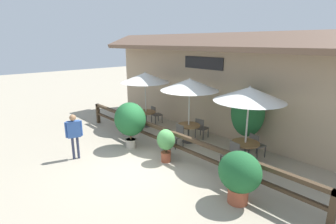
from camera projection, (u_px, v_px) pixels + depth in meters
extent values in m
plane|color=#9E937F|center=(144.00, 164.00, 8.57)|extent=(60.00, 60.00, 0.00)
cube|color=tan|center=(225.00, 94.00, 10.81)|extent=(14.00, 0.40, 3.60)
cube|color=brown|center=(219.00, 42.00, 9.91)|extent=(14.28, 1.48, 0.70)
cube|color=black|center=(203.00, 63.00, 11.08)|extent=(2.08, 0.04, 0.51)
cube|color=#3D2D1E|center=(168.00, 131.00, 9.02)|extent=(10.40, 0.14, 0.11)
cube|color=#3D2D1E|center=(168.00, 143.00, 9.12)|extent=(10.40, 0.10, 0.09)
cube|color=#3D2D1E|center=(98.00, 113.00, 12.81)|extent=(0.14, 0.14, 0.95)
cube|color=#3D2D1E|center=(168.00, 143.00, 9.12)|extent=(0.14, 0.14, 0.95)
cube|color=#3D2D1E|center=(333.00, 211.00, 5.44)|extent=(0.14, 0.14, 0.95)
cylinder|color=#B7B2A8|center=(146.00, 104.00, 12.15)|extent=(0.06, 0.06, 2.16)
cone|color=silver|center=(145.00, 77.00, 11.83)|extent=(2.23, 2.23, 0.44)
sphere|color=#B2ADA3|center=(145.00, 73.00, 11.77)|extent=(0.07, 0.07, 0.07)
cylinder|color=brown|center=(146.00, 112.00, 12.25)|extent=(0.90, 0.90, 0.05)
cylinder|color=#333333|center=(146.00, 119.00, 12.34)|extent=(0.07, 0.07, 0.66)
cylinder|color=#333333|center=(146.00, 126.00, 12.43)|extent=(0.50, 0.50, 0.03)
cube|color=#514C47|center=(133.00, 120.00, 11.89)|extent=(0.47, 0.47, 0.05)
cube|color=#514C47|center=(137.00, 115.00, 11.93)|extent=(0.40, 0.09, 0.40)
cylinder|color=#2D2D2D|center=(128.00, 125.00, 11.99)|extent=(0.04, 0.04, 0.39)
cylinder|color=#2D2D2D|center=(131.00, 127.00, 11.69)|extent=(0.04, 0.04, 0.39)
cylinder|color=#2D2D2D|center=(135.00, 123.00, 12.20)|extent=(0.04, 0.04, 0.39)
cylinder|color=#2D2D2D|center=(139.00, 125.00, 11.90)|extent=(0.04, 0.04, 0.39)
cube|color=#514C47|center=(157.00, 115.00, 12.83)|extent=(0.49, 0.49, 0.05)
cube|color=#514C47|center=(153.00, 111.00, 12.67)|extent=(0.40, 0.11, 0.40)
cylinder|color=#2D2D2D|center=(162.00, 119.00, 12.83)|extent=(0.04, 0.04, 0.39)
cylinder|color=#2D2D2D|center=(158.00, 117.00, 13.14)|extent=(0.04, 0.04, 0.39)
cylinder|color=#2D2D2D|center=(155.00, 120.00, 12.63)|extent=(0.04, 0.04, 0.39)
cylinder|color=#2D2D2D|center=(152.00, 118.00, 12.95)|extent=(0.04, 0.04, 0.39)
cylinder|color=#B7B2A8|center=(189.00, 116.00, 10.22)|extent=(0.06, 0.06, 2.16)
cone|color=silver|center=(190.00, 84.00, 9.90)|extent=(2.23, 2.23, 0.44)
sphere|color=#B2ADA3|center=(190.00, 79.00, 9.84)|extent=(0.07, 0.07, 0.07)
cylinder|color=brown|center=(189.00, 125.00, 10.32)|extent=(0.90, 0.90, 0.05)
cylinder|color=#333333|center=(189.00, 134.00, 10.41)|extent=(0.07, 0.07, 0.66)
cylinder|color=#333333|center=(188.00, 141.00, 10.49)|extent=(0.50, 0.50, 0.03)
cube|color=#514C47|center=(176.00, 136.00, 9.88)|extent=(0.44, 0.44, 0.05)
cube|color=#514C47|center=(180.00, 130.00, 9.93)|extent=(0.40, 0.06, 0.40)
cylinder|color=#2D2D2D|center=(169.00, 142.00, 9.96)|extent=(0.04, 0.04, 0.39)
cylinder|color=#2D2D2D|center=(175.00, 145.00, 9.68)|extent=(0.04, 0.04, 0.39)
cylinder|color=#2D2D2D|center=(177.00, 139.00, 10.19)|extent=(0.04, 0.04, 0.39)
cylinder|color=#2D2D2D|center=(183.00, 142.00, 9.90)|extent=(0.04, 0.04, 0.39)
cube|color=#514C47|center=(202.00, 128.00, 10.82)|extent=(0.47, 0.47, 0.05)
cube|color=#514C47|center=(200.00, 124.00, 10.62)|extent=(0.40, 0.09, 0.40)
cylinder|color=#2D2D2D|center=(208.00, 133.00, 10.90)|extent=(0.04, 0.04, 0.39)
cylinder|color=#2D2D2D|center=(201.00, 131.00, 11.14)|extent=(0.04, 0.04, 0.39)
cylinder|color=#2D2D2D|center=(203.00, 135.00, 10.62)|extent=(0.04, 0.04, 0.39)
cylinder|color=#2D2D2D|center=(195.00, 133.00, 10.86)|extent=(0.04, 0.04, 0.39)
cylinder|color=#B7B2A8|center=(246.00, 132.00, 8.42)|extent=(0.06, 0.06, 2.16)
cone|color=silver|center=(249.00, 94.00, 8.09)|extent=(2.23, 2.23, 0.44)
sphere|color=#B2ADA3|center=(250.00, 87.00, 8.04)|extent=(0.07, 0.07, 0.07)
cylinder|color=brown|center=(245.00, 143.00, 8.52)|extent=(0.90, 0.90, 0.05)
cylinder|color=#333333|center=(245.00, 153.00, 8.61)|extent=(0.07, 0.07, 0.66)
cylinder|color=#333333|center=(244.00, 162.00, 8.69)|extent=(0.50, 0.50, 0.03)
cube|color=#514C47|center=(230.00, 156.00, 8.17)|extent=(0.49, 0.49, 0.05)
cube|color=#514C47|center=(235.00, 148.00, 8.21)|extent=(0.40, 0.11, 0.40)
cylinder|color=#2D2D2D|center=(221.00, 162.00, 8.29)|extent=(0.04, 0.04, 0.39)
cylinder|color=#2D2D2D|center=(229.00, 167.00, 7.98)|extent=(0.04, 0.04, 0.39)
cylinder|color=#2D2D2D|center=(230.00, 159.00, 8.48)|extent=(0.04, 0.04, 0.39)
cylinder|color=#2D2D2D|center=(238.00, 164.00, 8.16)|extent=(0.04, 0.04, 0.39)
cube|color=#514C47|center=(257.00, 145.00, 9.03)|extent=(0.50, 0.50, 0.05)
cube|color=#514C47|center=(254.00, 140.00, 8.89)|extent=(0.40, 0.12, 0.40)
cylinder|color=#2D2D2D|center=(265.00, 152.00, 9.02)|extent=(0.04, 0.04, 0.39)
cylinder|color=#2D2D2D|center=(257.00, 148.00, 9.34)|extent=(0.04, 0.04, 0.39)
cylinder|color=#2D2D2D|center=(257.00, 154.00, 8.84)|extent=(0.04, 0.04, 0.39)
cylinder|color=#2D2D2D|center=(249.00, 150.00, 9.16)|extent=(0.04, 0.04, 0.39)
cylinder|color=#B7AD99|center=(131.00, 143.00, 9.86)|extent=(0.36, 0.36, 0.34)
cylinder|color=#B7AD99|center=(131.00, 140.00, 9.82)|extent=(0.39, 0.39, 0.04)
cylinder|color=brown|center=(131.00, 135.00, 9.77)|extent=(0.07, 0.07, 0.37)
ellipsoid|color=#1E5B2D|center=(130.00, 119.00, 9.61)|extent=(1.24, 1.11, 1.24)
cylinder|color=#9E4C33|center=(238.00, 195.00, 6.50)|extent=(0.50, 0.50, 0.40)
cylinder|color=#9E4C33|center=(238.00, 188.00, 6.45)|extent=(0.54, 0.54, 0.04)
ellipsoid|color=#1E5B2D|center=(240.00, 172.00, 6.33)|extent=(1.07, 0.96, 1.02)
cylinder|color=#9E4C33|center=(166.00, 157.00, 8.73)|extent=(0.32, 0.32, 0.33)
cylinder|color=#9E4C33|center=(166.00, 153.00, 8.69)|extent=(0.35, 0.35, 0.04)
cylinder|color=brown|center=(166.00, 149.00, 8.66)|extent=(0.06, 0.06, 0.21)
ellipsoid|color=#4C934C|center=(166.00, 140.00, 8.57)|extent=(0.63, 0.57, 0.69)
cylinder|color=#564C47|center=(245.00, 145.00, 9.74)|extent=(0.40, 0.40, 0.28)
cylinder|color=#564C47|center=(245.00, 142.00, 9.71)|extent=(0.43, 0.43, 0.04)
cylinder|color=brown|center=(246.00, 135.00, 9.63)|extent=(0.07, 0.07, 0.54)
ellipsoid|color=#1E5B2D|center=(248.00, 112.00, 9.41)|extent=(1.21, 1.09, 1.79)
cylinder|color=#2D334C|center=(73.00, 148.00, 8.84)|extent=(0.09, 0.09, 0.79)
cylinder|color=#2D334C|center=(78.00, 147.00, 8.91)|extent=(0.09, 0.09, 0.79)
cube|color=#33569E|center=(74.00, 129.00, 8.70)|extent=(0.31, 0.46, 0.56)
cylinder|color=#33569E|center=(66.00, 130.00, 8.60)|extent=(0.07, 0.07, 0.53)
cylinder|color=#33569E|center=(81.00, 128.00, 8.80)|extent=(0.07, 0.07, 0.53)
sphere|color=#9E704C|center=(73.00, 118.00, 8.59)|extent=(0.21, 0.21, 0.21)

